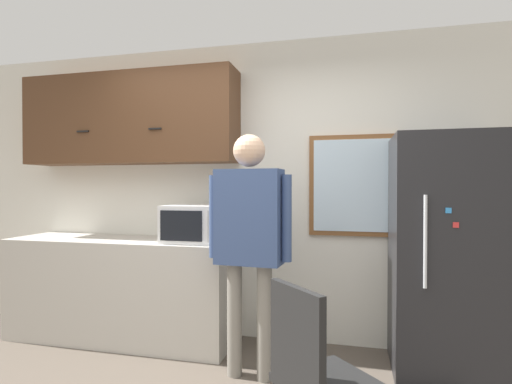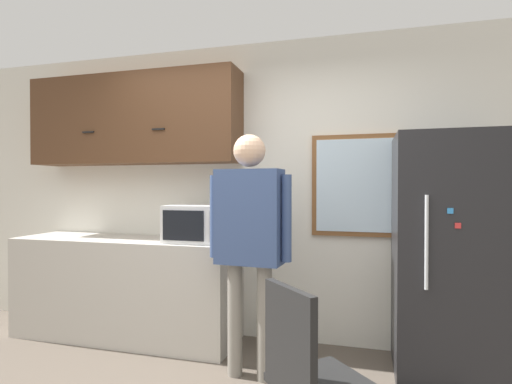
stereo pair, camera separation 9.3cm
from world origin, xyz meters
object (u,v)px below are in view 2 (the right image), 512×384
at_px(chair, 309,372).
at_px(refrigerator, 451,256).
at_px(person, 249,228).
at_px(microwave, 198,224).

bearing_deg(chair, refrigerator, -76.57).
height_order(person, refrigerator, refrigerator).
relative_size(person, chair, 1.91).
bearing_deg(microwave, person, -34.43).
height_order(microwave, refrigerator, refrigerator).
height_order(refrigerator, chair, refrigerator).
xyz_separation_m(refrigerator, chair, (-0.86, -1.28, -0.38)).
distance_m(microwave, person, 0.70).
bearing_deg(person, refrigerator, 19.76).
bearing_deg(refrigerator, microwave, -179.88).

